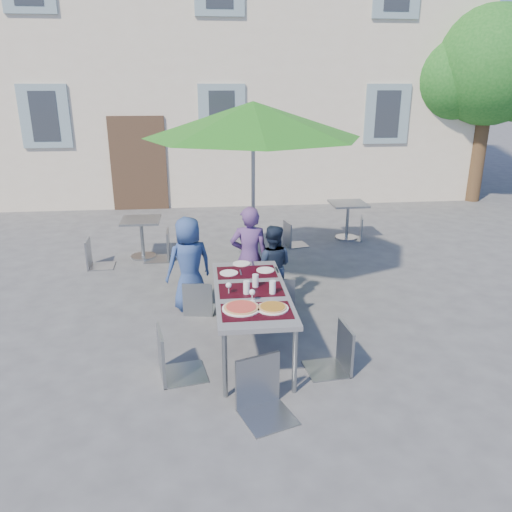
{
  "coord_description": "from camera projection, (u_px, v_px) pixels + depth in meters",
  "views": [
    {
      "loc": [
        -0.53,
        -4.64,
        2.91
      ],
      "look_at": [
        0.12,
        1.3,
        0.83
      ],
      "focal_mm": 35.0,
      "sensor_mm": 36.0,
      "label": 1
    }
  ],
  "objects": [
    {
      "name": "place_settings",
      "position": [
        246.0,
        269.0,
        6.1
      ],
      "size": [
        0.71,
        0.53,
        0.01
      ],
      "color": "white",
      "rests_on": "dining_table"
    },
    {
      "name": "bg_chair_r_0",
      "position": [
        161.0,
        228.0,
        8.51
      ],
      "size": [
        0.44,
        0.44,
        0.98
      ],
      "color": "gray",
      "rests_on": "ground"
    },
    {
      "name": "child_2",
      "position": [
        272.0,
        267.0,
        6.7
      ],
      "size": [
        0.62,
        0.44,
        1.15
      ],
      "primitive_type": "imported",
      "rotation": [
        0.0,
        0.0,
        2.92
      ],
      "color": "#192439",
      "rests_on": "ground"
    },
    {
      "name": "tree",
      "position": [
        491.0,
        68.0,
        12.06
      ],
      "size": [
        3.6,
        3.0,
        4.7
      ],
      "color": "#4C3620",
      "rests_on": "ground"
    },
    {
      "name": "building",
      "position": [
        214.0,
        13.0,
        14.58
      ],
      "size": [
        13.6,
        8.2,
        11.1
      ],
      "color": "beige",
      "rests_on": "ground"
    },
    {
      "name": "chair_3",
      "position": [
        170.0,
        324.0,
        5.03
      ],
      "size": [
        0.53,
        0.53,
        1.03
      ],
      "color": "gray",
      "rests_on": "ground"
    },
    {
      "name": "bg_chair_l_1",
      "position": [
        292.0,
        219.0,
        9.27
      ],
      "size": [
        0.46,
        0.46,
        0.88
      ],
      "color": "gray",
      "rests_on": "ground"
    },
    {
      "name": "bg_chair_r_1",
      "position": [
        358.0,
        215.0,
        9.67
      ],
      "size": [
        0.46,
        0.46,
        0.85
      ],
      "color": "#8E9599",
      "rests_on": "ground"
    },
    {
      "name": "pizza_near_right",
      "position": [
        273.0,
        307.0,
        5.02
      ],
      "size": [
        0.32,
        0.32,
        0.03
      ],
      "color": "white",
      "rests_on": "dining_table"
    },
    {
      "name": "glassware",
      "position": [
        255.0,
        286.0,
        5.4
      ],
      "size": [
        0.54,
        0.44,
        0.15
      ],
      "color": "silver",
      "rests_on": "dining_table"
    },
    {
      "name": "chair_1",
      "position": [
        243.0,
        277.0,
        6.45
      ],
      "size": [
        0.53,
        0.53,
        0.91
      ],
      "color": "gray",
      "rests_on": "ground"
    },
    {
      "name": "patio_umbrella",
      "position": [
        253.0,
        121.0,
        6.89
      ],
      "size": [
        3.08,
        3.08,
        2.68
      ],
      "color": "#A7AAAF",
      "rests_on": "ground"
    },
    {
      "name": "chair_4",
      "position": [
        338.0,
        322.0,
        5.17
      ],
      "size": [
        0.46,
        0.46,
        0.96
      ],
      "color": "gray",
      "rests_on": "ground"
    },
    {
      "name": "ground",
      "position": [
        258.0,
        369.0,
        5.37
      ],
      "size": [
        90.0,
        90.0,
        0.0
      ],
      "primitive_type": "plane",
      "color": "#434345",
      "rests_on": "ground"
    },
    {
      "name": "cafe_table_1",
      "position": [
        348.0,
        215.0,
        9.71
      ],
      "size": [
        0.68,
        0.68,
        0.72
      ],
      "color": "#A7AAAF",
      "rests_on": "ground"
    },
    {
      "name": "chair_2",
      "position": [
        278.0,
        272.0,
        6.47
      ],
      "size": [
        0.48,
        0.49,
        1.01
      ],
      "color": "gray",
      "rests_on": "ground"
    },
    {
      "name": "dining_table",
      "position": [
        251.0,
        295.0,
        5.51
      ],
      "size": [
        0.8,
        1.85,
        0.76
      ],
      "color": "#494A4F",
      "rests_on": "ground"
    },
    {
      "name": "bg_chair_l_0",
      "position": [
        93.0,
        236.0,
        8.17
      ],
      "size": [
        0.43,
        0.42,
        0.92
      ],
      "color": "gray",
      "rests_on": "ground"
    },
    {
      "name": "chair_5",
      "position": [
        263.0,
        355.0,
        4.47
      ],
      "size": [
        0.57,
        0.57,
        1.01
      ],
      "color": "gray",
      "rests_on": "ground"
    },
    {
      "name": "chair_0",
      "position": [
        198.0,
        278.0,
        6.49
      ],
      "size": [
        0.45,
        0.45,
        0.88
      ],
      "color": "#8F969A",
      "rests_on": "ground"
    },
    {
      "name": "pizza_near_left",
      "position": [
        241.0,
        308.0,
        5.02
      ],
      "size": [
        0.39,
        0.39,
        0.03
      ],
      "color": "white",
      "rests_on": "dining_table"
    },
    {
      "name": "cafe_table_0",
      "position": [
        142.0,
        233.0,
        8.65
      ],
      "size": [
        0.65,
        0.65,
        0.7
      ],
      "color": "#A7AAAF",
      "rests_on": "ground"
    },
    {
      "name": "child_1",
      "position": [
        249.0,
        257.0,
        6.67
      ],
      "size": [
        0.54,
        0.38,
        1.4
      ],
      "primitive_type": "imported",
      "rotation": [
        0.0,
        0.0,
        3.06
      ],
      "color": "#553770",
      "rests_on": "ground"
    },
    {
      "name": "child_0",
      "position": [
        189.0,
        264.0,
        6.62
      ],
      "size": [
        0.73,
        0.61,
        1.28
      ],
      "primitive_type": "imported",
      "rotation": [
        0.0,
        0.0,
        3.53
      ],
      "color": "navy",
      "rests_on": "ground"
    }
  ]
}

